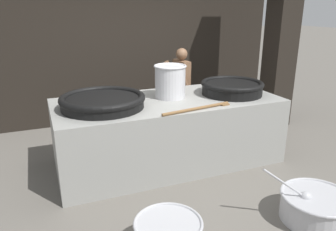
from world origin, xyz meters
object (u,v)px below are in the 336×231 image
(stock_pot, at_px, (170,81))
(cook, at_px, (181,86))
(giant_wok_far, at_px, (232,87))
(prep_bowl_vegetables, at_px, (316,206))
(giant_wok_near, at_px, (103,101))

(stock_pot, xyz_separation_m, cook, (0.69, 1.14, -0.39))
(giant_wok_far, bearing_deg, stock_pot, 169.29)
(giant_wok_far, height_order, prep_bowl_vegetables, giant_wok_far)
(prep_bowl_vegetables, bearing_deg, cook, 93.31)
(giant_wok_near, bearing_deg, stock_pot, 8.27)
(giant_wok_far, relative_size, stock_pot, 1.98)
(stock_pot, bearing_deg, prep_bowl_vegetables, -67.12)
(cook, bearing_deg, prep_bowl_vegetables, 89.44)
(giant_wok_near, height_order, giant_wok_far, giant_wok_far)
(giant_wok_far, xyz_separation_m, prep_bowl_vegetables, (-0.07, -1.90, -0.91))
(stock_pot, bearing_deg, giant_wok_near, -171.73)
(giant_wok_near, relative_size, prep_bowl_vegetables, 1.14)
(cook, height_order, prep_bowl_vegetables, cook)
(giant_wok_near, distance_m, prep_bowl_vegetables, 2.85)
(giant_wok_far, relative_size, cook, 0.62)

